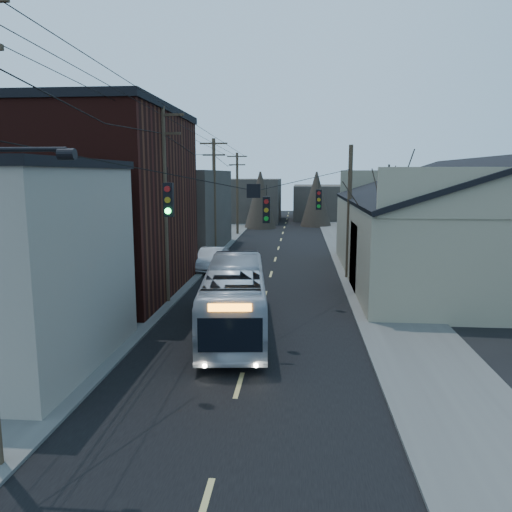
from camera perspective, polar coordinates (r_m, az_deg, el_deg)
The scene contains 12 objects.
road_surface at distance 37.65m, azimuth 2.07°, elevation -0.89°, with size 9.00×110.00×0.02m, color black.
sidewalk_left at distance 38.51m, azimuth -7.64°, elevation -0.66°, with size 4.00×110.00×0.12m, color #474744.
sidewalk_right at distance 37.88m, azimuth 11.94°, elevation -0.95°, with size 4.00×110.00×0.12m, color #474744.
building_brick at distance 29.53m, azimuth -18.79°, elevation 5.56°, with size 10.00×12.00×10.00m, color black.
building_left_far at distance 44.59m, azimuth -9.84°, elevation 5.10°, with size 9.00×14.00×7.00m, color #332E29.
warehouse at distance 34.12m, azimuth 24.01°, elevation 1.80°, with size 16.16×20.60×7.73m.
building_far_left at distance 72.52m, azimuth -1.26°, elevation 6.43°, with size 10.00×12.00×6.00m, color #332E29.
building_far_right at distance 77.29m, azimuth 8.83°, elevation 6.13°, with size 12.00×14.00×5.00m, color #332E29.
bare_tree at distance 27.57m, azimuth 14.66°, elevation 2.59°, with size 0.40×0.40×7.20m, color black.
utility_lines at distance 31.58m, azimuth -4.11°, elevation 6.16°, with size 11.24×45.28×10.50m.
bus at distance 21.48m, azimuth -2.46°, elevation -4.77°, with size 2.46×10.51×2.93m, color #A8ABB4.
parked_car at distance 35.42m, azimuth -5.11°, elevation -0.33°, with size 1.62×4.66×1.53m, color #B4B7BD.
Camera 1 is at (1.85, -7.00, 6.70)m, focal length 35.00 mm.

